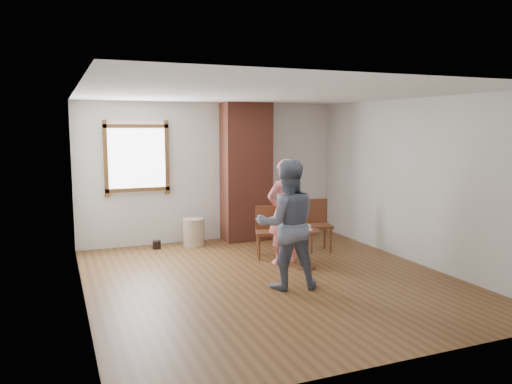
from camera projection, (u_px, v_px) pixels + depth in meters
ground at (270, 279)px, 7.10m from camera, size 5.50×5.50×0.00m
room_shell at (251, 150)px, 7.39m from camera, size 5.04×5.52×2.62m
brick_chimney at (246, 172)px, 9.45m from camera, size 0.90×0.50×2.60m
stoneware_crock at (194, 232)px, 9.09m from camera, size 0.51×0.51×0.50m
dark_pot at (157, 245)px, 8.86m from camera, size 0.19×0.19×0.15m
dining_chair_left at (268, 229)px, 8.28m from camera, size 0.50×0.50×0.84m
dining_chair_right at (317, 222)px, 8.71m from camera, size 0.50×0.50×0.89m
side_table at (307, 243)px, 7.59m from camera, size 0.40×0.40×0.60m
cake_plate at (307, 230)px, 7.56m from camera, size 0.18×0.18×0.01m
cake_slice at (308, 227)px, 7.56m from camera, size 0.08×0.07×0.06m
man at (287, 224)px, 6.64m from camera, size 0.97×0.83×1.72m
person_pink at (284, 212)px, 7.84m from camera, size 0.65×0.48×1.66m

